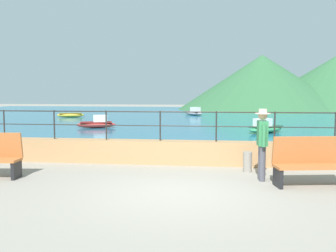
{
  "coord_description": "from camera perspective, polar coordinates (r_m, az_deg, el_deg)",
  "views": [
    {
      "loc": [
        0.81,
        -7.75,
        2.13
      ],
      "look_at": [
        -0.66,
        3.7,
        1.1
      ],
      "focal_mm": 39.57,
      "sensor_mm": 36.0,
      "label": 1
    }
  ],
  "objects": [
    {
      "name": "bollard",
      "position": [
        10.26,
        12.15,
        -5.43
      ],
      "size": [
        0.24,
        0.24,
        0.55
      ],
      "primitive_type": "cylinder",
      "color": "gray",
      "rests_on": "ground"
    },
    {
      "name": "boat_0",
      "position": [
        22.5,
        -10.88,
        0.41
      ],
      "size": [
        2.46,
        1.51,
        0.76
      ],
      "color": "red",
      "rests_on": "lake_water"
    },
    {
      "name": "bench_far",
      "position": [
        9.15,
        21.12,
        -5.13
      ],
      "size": [
        1.77,
        0.85,
        1.13
      ],
      "color": "#B76633",
      "rests_on": "ground"
    },
    {
      "name": "ground_plane",
      "position": [
        8.07,
        1.35,
        -10.2
      ],
      "size": [
        120.0,
        120.0,
        0.0
      ],
      "primitive_type": "plane",
      "color": "gray"
    },
    {
      "name": "boat_1",
      "position": [
        32.97,
        -14.78,
        1.67
      ],
      "size": [
        2.46,
        1.55,
        0.36
      ],
      "color": "gold",
      "rests_on": "lake_water"
    },
    {
      "name": "promenade_wall",
      "position": [
        11.12,
        3.08,
        -4.12
      ],
      "size": [
        20.0,
        0.56,
        0.7
      ],
      "primitive_type": "cube",
      "color": "tan",
      "rests_on": "ground"
    },
    {
      "name": "boat_3",
      "position": [
        34.79,
        4.03,
        2.11
      ],
      "size": [
        2.21,
        2.31,
        0.76
      ],
      "color": "gray",
      "rests_on": "lake_water"
    },
    {
      "name": "lake_water",
      "position": [
        33.66,
        5.94,
        1.49
      ],
      "size": [
        64.0,
        44.32,
        0.06
      ],
      "primitive_type": "cube",
      "color": "#236B89",
      "rests_on": "ground"
    },
    {
      "name": "railing",
      "position": [
        11.01,
        3.1,
        0.87
      ],
      "size": [
        18.44,
        0.04,
        0.9
      ],
      "color": "#282623",
      "rests_on": "promenade_wall"
    },
    {
      "name": "person_walking",
      "position": [
        9.26,
        14.31,
        -2.21
      ],
      "size": [
        0.38,
        0.57,
        1.75
      ],
      "color": "#4C4C56",
      "rests_on": "ground"
    },
    {
      "name": "boat_2",
      "position": [
        19.92,
        14.73,
        -0.26
      ],
      "size": [
        2.29,
        2.23,
        0.76
      ],
      "color": "#338C59",
      "rests_on": "lake_water"
    },
    {
      "name": "hill_secondary",
      "position": [
        48.79,
        14.23,
        6.53
      ],
      "size": [
        21.37,
        21.37,
        6.96
      ],
      "primitive_type": "cone",
      "color": "#33663D",
      "rests_on": "ground"
    }
  ]
}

